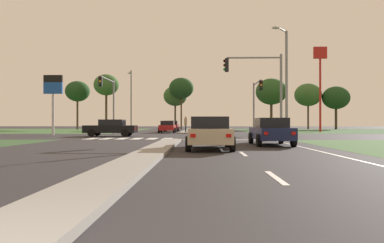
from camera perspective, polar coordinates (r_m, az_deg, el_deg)
The scene contains 38 objects.
ground_plane at distance 32.38m, azimuth -1.94°, elevation -2.35°, with size 200.00×200.00×0.00m, color #282628.
grass_verge_far_left at distance 63.07m, azimuth -24.35°, elevation -1.30°, with size 35.00×35.00×0.01m, color #385B2D.
grass_verge_far_right at distance 61.53m, azimuth 23.97°, elevation -1.33°, with size 35.00×35.00×0.01m, color #2D4C28.
median_island_near at distance 13.48m, azimuth -6.64°, elevation -5.00°, with size 1.20×22.00×0.14m, color gray.
median_island_far at distance 57.34m, azimuth -0.49°, elevation -1.37°, with size 1.20×36.00×0.14m, color gray.
lane_dash_near at distance 8.09m, azimuth 13.11°, elevation -8.63°, with size 0.14×2.00×0.01m, color silver.
lane_dash_second at distance 13.98m, azimuth 8.09°, elevation -5.09°, with size 0.14×2.00×0.01m, color silver.
lane_dash_third at distance 19.94m, azimuth 6.07°, elevation -3.64°, with size 0.14×2.00×0.01m, color silver.
lane_dash_fourth at distance 25.92m, azimuth 4.98°, elevation -2.86°, with size 0.14×2.00×0.01m, color silver.
lane_dash_fifth at distance 31.90m, azimuth 4.31°, elevation -2.37°, with size 0.14×2.00×0.01m, color silver.
edge_line_right at distance 15.19m, azimuth 20.57°, elevation -4.69°, with size 0.14×24.00×0.01m, color silver.
stop_bar_near at distance 25.40m, azimuth 5.74°, elevation -2.91°, with size 6.40×0.50×0.01m, color silver.
crosswalk_bar_near at distance 28.36m, azimuth -15.60°, elevation -2.63°, with size 0.70×2.80×0.01m, color silver.
crosswalk_bar_second at distance 28.05m, azimuth -13.35°, elevation -2.66°, with size 0.70×2.80×0.01m, color silver.
crosswalk_bar_third at distance 27.78m, azimuth -11.05°, elevation -2.68°, with size 0.70×2.80×0.01m, color silver.
crosswalk_bar_fourth at distance 27.55m, azimuth -8.71°, elevation -2.70°, with size 0.70×2.80×0.01m, color silver.
crosswalk_bar_fifth at distance 27.38m, azimuth -6.34°, elevation -2.72°, with size 0.70×2.80×0.01m, color silver.
crosswalk_bar_sixth at distance 27.25m, azimuth -3.94°, elevation -2.73°, with size 0.70×2.80×0.01m, color silver.
car_maroon_near at distance 51.43m, azimuth -3.22°, elevation -0.70°, with size 2.05×4.16×1.53m.
car_black_second at distance 32.90m, azimuth -12.70°, elevation -0.97°, with size 4.60×2.05×1.50m.
car_beige_third at distance 16.38m, azimuth 2.77°, elevation -1.76°, with size 2.05×4.64×1.46m.
car_red_fourth at distance 43.98m, azimuth -3.89°, elevation -0.82°, with size 2.00×4.17×1.46m.
car_navy_fifth at distance 19.84m, azimuth 12.37°, elevation -1.50°, with size 1.95×4.49×1.46m.
traffic_signal_far_right at distance 37.64m, azimuth 10.15°, elevation 3.79°, with size 0.32×4.94×5.54m.
traffic_signal_far_left at distance 38.24m, azimuth -13.00°, elevation 4.12°, with size 0.32×5.50×5.89m.
traffic_signal_near_right at distance 26.23m, azimuth 10.87°, elevation 6.24°, with size 4.21×0.32×6.10m.
street_lamp_second at distance 27.84m, azimuth 14.57°, elevation 6.77°, with size 1.53×1.94×8.10m.
street_lamp_third at distance 53.69m, azimuth -9.65°, elevation 3.80°, with size 1.00×1.91×8.92m.
pedestrian_at_median at distance 41.15m, azimuth -1.01°, elevation -0.15°, with size 0.34×0.34×1.83m.
fastfood_pole_sign at distance 52.30m, azimuth 19.63°, elevation 7.72°, with size 1.80×0.40×11.55m.
fuel_price_totem at distance 37.21m, azimuth -21.14°, elevation 4.48°, with size 1.80×0.24×5.81m.
treeline_near at distance 71.29m, azimuth -17.68°, elevation 4.55°, with size 4.52×4.52×9.10m.
treeline_second at distance 67.30m, azimuth -13.42°, elevation 5.61°, with size 4.50×4.50×10.03m.
treeline_third at distance 70.01m, azimuth -2.67°, elevation 4.03°, with size 4.55×4.55×8.38m.
treeline_fourth at distance 67.50m, azimuth -1.71°, elevation 5.28°, with size 4.59×4.59×9.67m.
treeline_fifth at distance 66.70m, azimuth 12.45°, elevation 4.62°, with size 5.59×5.59×9.25m.
treeline_sixth at distance 73.55m, azimuth 21.84°, elevation 3.49°, with size 5.09×5.09×8.16m.
treeline_seventh at distance 72.85m, azimuth 17.91°, elevation 4.04°, with size 5.16×5.16×8.83m.
Camera 1 is at (1.87, -2.30, 1.19)m, focal length 33.68 mm.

